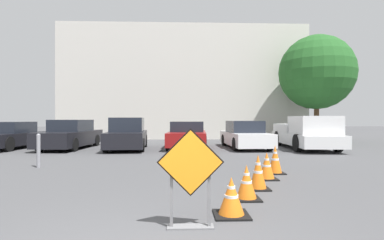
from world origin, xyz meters
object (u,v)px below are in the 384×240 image
at_px(traffic_cone_fifth, 275,160).
at_px(parked_car_second, 71,135).
at_px(traffic_cone_third, 258,172).
at_px(parked_car_nearest, 10,136).
at_px(traffic_cone_fourth, 267,166).
at_px(bollard_nearest, 38,150).
at_px(parked_car_fourth, 187,136).
at_px(parked_car_fifth, 245,135).
at_px(parked_car_third, 127,135).
at_px(traffic_cone_second, 246,183).
at_px(pickup_truck, 307,134).
at_px(road_closed_sign, 191,173).
at_px(traffic_cone_nearest, 231,197).

relative_size(traffic_cone_fifth, parked_car_second, 0.16).
bearing_deg(traffic_cone_third, parked_car_nearest, 138.29).
bearing_deg(traffic_cone_fourth, bollard_nearest, 162.73).
xyz_separation_m(parked_car_fourth, parked_car_fifth, (2.96, -0.05, 0.00)).
xyz_separation_m(traffic_cone_fifth, parked_car_second, (-8.16, 7.34, 0.29)).
height_order(traffic_cone_fifth, bollard_nearest, bollard_nearest).
relative_size(parked_car_third, bollard_nearest, 3.99).
bearing_deg(traffic_cone_second, parked_car_third, 112.50).
relative_size(parked_car_nearest, bollard_nearest, 4.37).
bearing_deg(traffic_cone_fourth, pickup_truck, 60.41).
xyz_separation_m(road_closed_sign, parked_car_fifth, (3.15, 11.24, -0.11)).
bearing_deg(road_closed_sign, parked_car_fourth, 89.02).
relative_size(traffic_cone_third, traffic_cone_fifth, 0.95).
bearing_deg(traffic_cone_third, traffic_cone_second, -118.14).
relative_size(road_closed_sign, parked_car_second, 0.28).
distance_m(traffic_cone_third, parked_car_second, 11.65).
relative_size(parked_car_second, pickup_truck, 0.86).
distance_m(parked_car_fourth, pickup_truck, 5.95).
xyz_separation_m(traffic_cone_nearest, traffic_cone_third, (0.85, 1.70, 0.07)).
distance_m(traffic_cone_fifth, pickup_truck, 7.45).
height_order(parked_car_fifth, pickup_truck, pickup_truck).
relative_size(traffic_cone_nearest, traffic_cone_second, 0.93).
xyz_separation_m(traffic_cone_fourth, traffic_cone_fifth, (0.45, 0.77, 0.05)).
bearing_deg(parked_car_third, parked_car_second, -15.68).
bearing_deg(parked_car_fifth, parked_car_nearest, -2.75).
height_order(parked_car_second, parked_car_fifth, parked_car_second).
height_order(traffic_cone_fourth, parked_car_third, parked_car_third).
bearing_deg(parked_car_fourth, traffic_cone_fifth, 110.50).
distance_m(parked_car_nearest, bollard_nearest, 7.37).
relative_size(traffic_cone_third, bollard_nearest, 0.70).
bearing_deg(parked_car_fourth, traffic_cone_nearest, 95.77).
distance_m(road_closed_sign, traffic_cone_fifth, 4.71).
relative_size(traffic_cone_second, traffic_cone_third, 0.86).
xyz_separation_m(traffic_cone_fourth, parked_car_third, (-4.75, 7.49, 0.38)).
distance_m(traffic_cone_nearest, bollard_nearest, 6.97).
relative_size(road_closed_sign, parked_car_fifth, 0.29).
bearing_deg(parked_car_second, bollard_nearest, 105.42).
distance_m(parked_car_fourth, parked_car_fifth, 2.96).
height_order(traffic_cone_third, pickup_truck, pickup_truck).
height_order(traffic_cone_second, bollard_nearest, bollard_nearest).
xyz_separation_m(traffic_cone_fifth, bollard_nearest, (-6.91, 1.23, 0.17)).
bearing_deg(traffic_cone_fourth, road_closed_sign, -121.39).
relative_size(traffic_cone_fourth, traffic_cone_fifth, 0.86).
bearing_deg(parked_car_fourth, traffic_cone_second, 98.52).
bearing_deg(traffic_cone_nearest, traffic_cone_second, 64.52).
distance_m(traffic_cone_nearest, parked_car_nearest, 14.25).
xyz_separation_m(traffic_cone_fifth, parked_car_nearest, (-11.12, 7.27, 0.26)).
bearing_deg(traffic_cone_fifth, parked_car_third, 127.76).
height_order(parked_car_third, bollard_nearest, parked_car_third).
distance_m(road_closed_sign, parked_car_second, 12.71).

